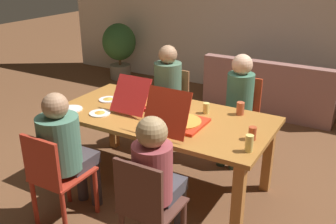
{
  "coord_description": "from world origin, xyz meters",
  "views": [
    {
      "loc": [
        1.73,
        -2.92,
        2.19
      ],
      "look_at": [
        0.0,
        0.1,
        0.77
      ],
      "focal_mm": 40.77,
      "sensor_mm": 36.0,
      "label": 1
    }
  ],
  "objects_px": {
    "chair_0": "(55,176)",
    "person_0": "(65,146)",
    "person_2": "(166,88)",
    "plate_2": "(100,113)",
    "person_3": "(238,100)",
    "person_1": "(157,174)",
    "couch": "(271,92)",
    "potted_plant": "(119,46)",
    "drinking_glass_0": "(249,143)",
    "drinking_glass_2": "(252,133)",
    "chair_1": "(147,209)",
    "pizza_box_1": "(144,101)",
    "drinking_glass_1": "(206,108)",
    "drinking_glass_3": "(240,108)",
    "chair_3": "(241,114)",
    "plate_0": "(72,109)",
    "dining_table": "(163,124)",
    "plate_1": "(108,99)",
    "chair_2": "(171,102)",
    "pizza_box_0": "(179,121)"
  },
  "relations": [
    {
      "from": "couch",
      "to": "drinking_glass_0",
      "type": "bearing_deg",
      "value": -78.49
    },
    {
      "from": "drinking_glass_2",
      "to": "drinking_glass_3",
      "type": "xyz_separation_m",
      "value": [
        -0.27,
        0.47,
        0.01
      ]
    },
    {
      "from": "chair_1",
      "to": "chair_2",
      "type": "distance_m",
      "value": 2.16
    },
    {
      "from": "dining_table",
      "to": "pizza_box_1",
      "type": "height_order",
      "value": "pizza_box_1"
    },
    {
      "from": "person_0",
      "to": "plate_2",
      "type": "distance_m",
      "value": 0.6
    },
    {
      "from": "person_2",
      "to": "plate_2",
      "type": "xyz_separation_m",
      "value": [
        -0.09,
        -1.11,
        0.05
      ]
    },
    {
      "from": "dining_table",
      "to": "drinking_glass_3",
      "type": "height_order",
      "value": "drinking_glass_3"
    },
    {
      "from": "dining_table",
      "to": "plate_1",
      "type": "relative_size",
      "value": 10.49
    },
    {
      "from": "drinking_glass_2",
      "to": "person_0",
      "type": "bearing_deg",
      "value": -150.23
    },
    {
      "from": "drinking_glass_3",
      "to": "dining_table",
      "type": "bearing_deg",
      "value": -149.27
    },
    {
      "from": "plate_0",
      "to": "drinking_glass_1",
      "type": "xyz_separation_m",
      "value": [
        1.2,
        0.58,
        0.05
      ]
    },
    {
      "from": "person_1",
      "to": "person_3",
      "type": "relative_size",
      "value": 0.96
    },
    {
      "from": "chair_1",
      "to": "drinking_glass_1",
      "type": "bearing_deg",
      "value": 94.87
    },
    {
      "from": "chair_0",
      "to": "person_0",
      "type": "bearing_deg",
      "value": 90.0
    },
    {
      "from": "chair_1",
      "to": "person_1",
      "type": "bearing_deg",
      "value": 90.0
    },
    {
      "from": "chair_0",
      "to": "plate_1",
      "type": "height_order",
      "value": "chair_0"
    },
    {
      "from": "person_0",
      "to": "drinking_glass_0",
      "type": "bearing_deg",
      "value": 21.69
    },
    {
      "from": "chair_0",
      "to": "chair_2",
      "type": "xyz_separation_m",
      "value": [
        0.0,
        1.98,
        0.01
      ]
    },
    {
      "from": "drinking_glass_0",
      "to": "chair_3",
      "type": "bearing_deg",
      "value": 111.4
    },
    {
      "from": "person_1",
      "to": "drinking_glass_2",
      "type": "height_order",
      "value": "person_1"
    },
    {
      "from": "pizza_box_1",
      "to": "plate_1",
      "type": "distance_m",
      "value": 0.43
    },
    {
      "from": "chair_3",
      "to": "drinking_glass_3",
      "type": "height_order",
      "value": "chair_3"
    },
    {
      "from": "drinking_glass_0",
      "to": "drinking_glass_2",
      "type": "relative_size",
      "value": 1.25
    },
    {
      "from": "person_2",
      "to": "drinking_glass_0",
      "type": "height_order",
      "value": "person_2"
    },
    {
      "from": "person_1",
      "to": "drinking_glass_2",
      "type": "xyz_separation_m",
      "value": [
        0.47,
        0.76,
        0.13
      ]
    },
    {
      "from": "person_3",
      "to": "plate_1",
      "type": "xyz_separation_m",
      "value": [
        -1.16,
        -0.8,
        0.06
      ]
    },
    {
      "from": "person_2",
      "to": "drinking_glass_3",
      "type": "relative_size",
      "value": 9.91
    },
    {
      "from": "person_1",
      "to": "person_3",
      "type": "height_order",
      "value": "person_3"
    },
    {
      "from": "chair_1",
      "to": "pizza_box_1",
      "type": "xyz_separation_m",
      "value": [
        -0.74,
        1.11,
        0.34
      ]
    },
    {
      "from": "plate_0",
      "to": "potted_plant",
      "type": "distance_m",
      "value": 3.59
    },
    {
      "from": "person_3",
      "to": "plate_2",
      "type": "bearing_deg",
      "value": -130.88
    },
    {
      "from": "drinking_glass_0",
      "to": "plate_2",
      "type": "bearing_deg",
      "value": 179.11
    },
    {
      "from": "person_3",
      "to": "drinking_glass_0",
      "type": "bearing_deg",
      "value": -66.39
    },
    {
      "from": "drinking_glass_2",
      "to": "plate_2",
      "type": "bearing_deg",
      "value": -172.32
    },
    {
      "from": "plate_1",
      "to": "drinking_glass_0",
      "type": "height_order",
      "value": "drinking_glass_0"
    },
    {
      "from": "person_1",
      "to": "plate_1",
      "type": "height_order",
      "value": "person_1"
    },
    {
      "from": "potted_plant",
      "to": "pizza_box_1",
      "type": "bearing_deg",
      "value": -49.17
    },
    {
      "from": "plate_2",
      "to": "drinking_glass_2",
      "type": "xyz_separation_m",
      "value": [
        1.46,
        0.2,
        0.05
      ]
    },
    {
      "from": "person_1",
      "to": "plate_0",
      "type": "distance_m",
      "value": 1.41
    },
    {
      "from": "person_2",
      "to": "chair_3",
      "type": "bearing_deg",
      "value": 10.73
    },
    {
      "from": "plate_0",
      "to": "dining_table",
      "type": "bearing_deg",
      "value": 21.34
    },
    {
      "from": "person_2",
      "to": "pizza_box_1",
      "type": "height_order",
      "value": "person_2"
    },
    {
      "from": "person_0",
      "to": "dining_table",
      "type": "bearing_deg",
      "value": 62.49
    },
    {
      "from": "person_3",
      "to": "chair_3",
      "type": "bearing_deg",
      "value": 90.0
    },
    {
      "from": "drinking_glass_0",
      "to": "potted_plant",
      "type": "relative_size",
      "value": 0.13
    },
    {
      "from": "chair_2",
      "to": "person_3",
      "type": "bearing_deg",
      "value": -6.53
    },
    {
      "from": "chair_0",
      "to": "person_1",
      "type": "bearing_deg",
      "value": 10.01
    },
    {
      "from": "chair_0",
      "to": "plate_2",
      "type": "relative_size",
      "value": 4.35
    },
    {
      "from": "chair_0",
      "to": "pizza_box_0",
      "type": "height_order",
      "value": "pizza_box_0"
    },
    {
      "from": "couch",
      "to": "potted_plant",
      "type": "bearing_deg",
      "value": 176.24
    }
  ]
}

